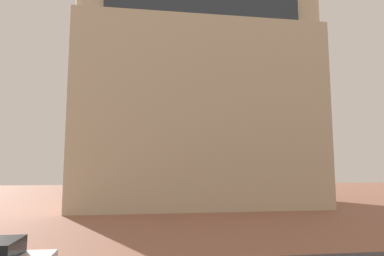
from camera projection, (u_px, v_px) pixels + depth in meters
The scene contains 1 object.
landmark_building at pixel (195, 105), 35.14m from camera, with size 23.18×14.77×33.05m.
Camera 1 is at (-1.48, -0.93, 3.81)m, focal length 30.74 mm.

